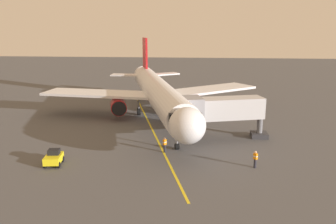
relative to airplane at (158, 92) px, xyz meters
name	(u,v)px	position (x,y,z in m)	size (l,w,h in m)	color
ground_plane	(151,118)	(1.10, -0.02, -4.00)	(220.00, 220.00, 0.00)	#4C4C4F
apron_lead_in_line	(153,131)	(-0.08, 6.27, -4.00)	(0.24, 40.00, 0.01)	yellow
airplane	(158,92)	(0.00, 0.00, 0.00)	(33.47, 39.62, 11.50)	silver
jet_bridge	(217,110)	(-8.26, 9.37, -0.24)	(11.44, 5.64, 5.40)	#B7B7BC
ground_crew_marshaller	(165,145)	(-2.52, 14.34, -3.12)	(0.43, 0.47, 1.71)	#23232D
ground_crew_wing_walker	(255,159)	(-11.71, 17.74, -3.12)	(0.45, 0.46, 1.71)	#23232D
tug_near_nose	(54,158)	(8.12, 18.84, -3.30)	(1.86, 2.50, 1.50)	yellow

